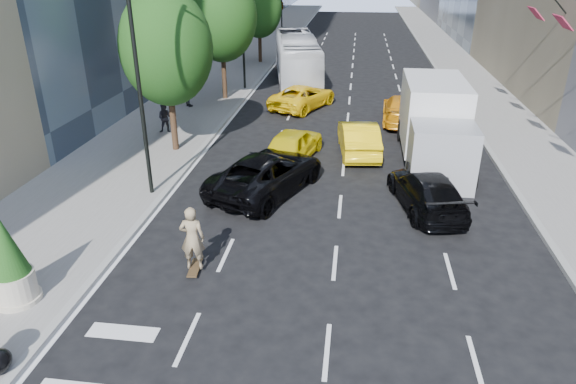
# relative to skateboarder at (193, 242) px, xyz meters

# --- Properties ---
(ground) EXTENTS (160.00, 160.00, 0.00)m
(ground) POSITION_rel_skateboarder_xyz_m (3.20, 1.04, -1.01)
(ground) COLOR black
(ground) RESTS_ON ground
(sidewalk_left) EXTENTS (6.00, 120.00, 0.15)m
(sidewalk_left) POSITION_rel_skateboarder_xyz_m (-5.80, 31.04, -0.94)
(sidewalk_left) COLOR slate
(sidewalk_left) RESTS_ON ground
(sidewalk_right) EXTENTS (4.00, 120.00, 0.15)m
(sidewalk_right) POSITION_rel_skateboarder_xyz_m (13.20, 31.04, -0.94)
(sidewalk_right) COLOR slate
(sidewalk_right) RESTS_ON ground
(lamp_near) EXTENTS (2.13, 0.22, 10.00)m
(lamp_near) POSITION_rel_skateboarder_xyz_m (-3.12, 5.04, 4.80)
(lamp_near) COLOR black
(lamp_near) RESTS_ON sidewalk_left
(lamp_far) EXTENTS (2.13, 0.22, 10.00)m
(lamp_far) POSITION_rel_skateboarder_xyz_m (-3.12, 23.04, 4.80)
(lamp_far) COLOR black
(lamp_far) RESTS_ON sidewalk_left
(tree_near) EXTENTS (4.20, 4.20, 7.46)m
(tree_near) POSITION_rel_skateboarder_xyz_m (-4.00, 10.04, 3.96)
(tree_near) COLOR black
(tree_near) RESTS_ON sidewalk_left
(tree_mid) EXTENTS (4.50, 4.50, 7.99)m
(tree_mid) POSITION_rel_skateboarder_xyz_m (-4.00, 20.04, 4.30)
(tree_mid) COLOR black
(tree_mid) RESTS_ON sidewalk_left
(tree_far) EXTENTS (3.90, 3.90, 6.92)m
(tree_far) POSITION_rel_skateboarder_xyz_m (-4.00, 33.04, 3.61)
(tree_far) COLOR black
(tree_far) RESTS_ON sidewalk_left
(traffic_signal) EXTENTS (2.48, 0.53, 5.20)m
(traffic_signal) POSITION_rel_skateboarder_xyz_m (-3.20, 41.04, 3.22)
(traffic_signal) COLOR black
(traffic_signal) RESTS_ON sidewalk_left
(skateboarder) EXTENTS (0.78, 0.55, 2.02)m
(skateboarder) POSITION_rel_skateboarder_xyz_m (0.00, 0.00, 0.00)
(skateboarder) COLOR #8A7756
(skateboarder) RESTS_ON ground
(black_sedan_lincoln) EXTENTS (4.72, 6.42, 1.62)m
(black_sedan_lincoln) POSITION_rel_skateboarder_xyz_m (1.20, 6.04, -0.20)
(black_sedan_lincoln) COLOR black
(black_sedan_lincoln) RESTS_ON ground
(black_sedan_mercedes) EXTENTS (3.00, 5.25, 1.43)m
(black_sedan_mercedes) POSITION_rel_skateboarder_xyz_m (7.40, 5.30, -0.30)
(black_sedan_mercedes) COLOR black
(black_sedan_mercedes) RESTS_ON ground
(taxi_a) EXTENTS (2.74, 4.71, 1.51)m
(taxi_a) POSITION_rel_skateboarder_xyz_m (1.81, 9.83, -0.26)
(taxi_a) COLOR yellow
(taxi_a) RESTS_ON ground
(taxi_b) EXTENTS (2.21, 4.98, 1.59)m
(taxi_b) POSITION_rel_skateboarder_xyz_m (4.82, 11.04, -0.22)
(taxi_b) COLOR yellow
(taxi_b) RESTS_ON ground
(taxi_c) EXTENTS (4.36, 5.75, 1.45)m
(taxi_c) POSITION_rel_skateboarder_xyz_m (1.32, 18.80, -0.29)
(taxi_c) COLOR yellow
(taxi_c) RESTS_ON ground
(taxi_d) EXTENTS (2.44, 5.43, 1.55)m
(taxi_d) POSITION_rel_skateboarder_xyz_m (7.28, 16.54, -0.24)
(taxi_d) COLOR orange
(taxi_d) RESTS_ON ground
(city_bus) EXTENTS (5.00, 12.55, 3.41)m
(city_bus) POSITION_rel_skateboarder_xyz_m (0.00, 26.83, 0.69)
(city_bus) COLOR white
(city_bus) RESTS_ON ground
(box_truck) EXTENTS (2.80, 7.52, 3.58)m
(box_truck) POSITION_rel_skateboarder_xyz_m (8.20, 10.40, 0.81)
(box_truck) COLOR silver
(box_truck) RESTS_ON ground
(pedestrian_a) EXTENTS (0.84, 0.71, 1.56)m
(pedestrian_a) POSITION_rel_skateboarder_xyz_m (-5.35, 12.49, -0.08)
(pedestrian_a) COLOR black
(pedestrian_a) RESTS_ON sidewalk_left
(pedestrian_b) EXTENTS (1.01, 1.00, 1.71)m
(pedestrian_b) POSITION_rel_skateboarder_xyz_m (-5.74, 17.67, -0.01)
(pedestrian_b) COLOR black
(pedestrian_b) RESTS_ON sidewalk_left
(planter_shrub) EXTENTS (1.11, 1.11, 2.65)m
(planter_shrub) POSITION_rel_skateboarder_xyz_m (-4.31, -2.22, 0.40)
(planter_shrub) COLOR #BDB49C
(planter_shrub) RESTS_ON sidewalk_left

